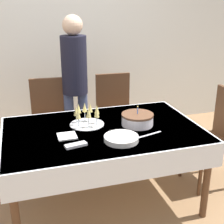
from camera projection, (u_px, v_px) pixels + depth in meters
ground_plane at (104, 200)px, 2.94m from camera, size 12.00×12.00×0.00m
wall_back at (66, 33)px, 4.10m from camera, size 8.00×0.05×2.70m
dining_table at (103, 140)px, 2.72m from camera, size 1.69×1.08×0.73m
dining_chair_far_left at (50, 119)px, 3.42m from camera, size 0.46×0.46×0.98m
dining_chair_far_right at (115, 112)px, 3.62m from camera, size 0.44×0.44×0.98m
dining_chair_right_end at (217, 133)px, 3.07m from camera, size 0.43×0.43×0.98m
birthday_cake at (137, 119)px, 2.75m from camera, size 0.28×0.28×0.18m
champagne_tray at (86, 115)px, 2.74m from camera, size 0.31×0.31×0.18m
plate_stack_main at (121, 138)px, 2.45m from camera, size 0.27×0.27×0.04m
cake_knife at (147, 135)px, 2.55m from camera, size 0.29×0.10×0.00m
fork_pile at (76, 145)px, 2.37m from camera, size 0.18×0.09×0.02m
napkin_pile at (67, 136)px, 2.53m from camera, size 0.15×0.15×0.01m
person_standing at (75, 76)px, 3.41m from camera, size 0.28×0.28×1.63m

